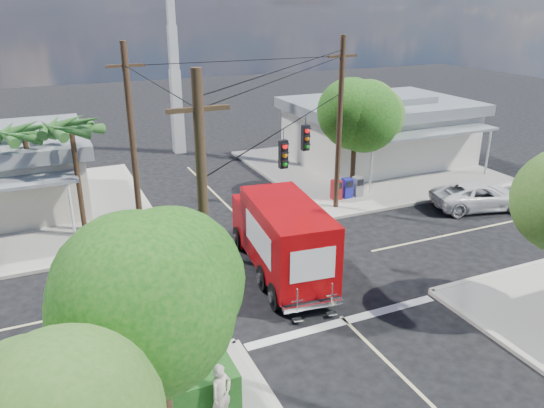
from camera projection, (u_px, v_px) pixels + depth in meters
ground at (291, 268)px, 22.22m from camera, size 120.00×120.00×0.00m
sidewalk_ne at (366, 167)px, 35.63m from camera, size 14.12×14.12×0.14m
sidewalk_nw at (10, 217)px, 27.33m from camera, size 14.12×14.12×0.14m
road_markings at (308, 284)px, 20.97m from camera, size 32.00×32.00×0.01m
building_ne at (379, 129)px, 36.37m from camera, size 11.80×10.20×4.50m
radio_tower at (175, 75)px, 37.46m from camera, size 0.80×0.80×17.00m
tree_sw_front at (158, 301)px, 11.58m from camera, size 3.88×3.78×6.03m
tree_ne_front at (356, 113)px, 29.04m from camera, size 4.21×4.14×6.66m
tree_ne_back at (373, 113)px, 32.11m from camera, size 3.77×3.66×5.82m
palm_nw_front at (71, 130)px, 23.96m from camera, size 3.01×3.08×5.59m
palm_nw_back at (24, 135)px, 24.61m from camera, size 3.01×3.08×5.19m
utility_poles at (240, 156)px, 21.32m from camera, size 12.00×10.68×9.00m
picket_fence at (123, 391)px, 14.23m from camera, size 5.94×0.06×1.00m
vending_boxes at (347, 188)px, 29.75m from camera, size 1.90×0.50×1.10m
delivery_truck at (281, 236)px, 21.28m from camera, size 3.11×7.67×3.24m
parked_car at (479, 196)px, 28.45m from camera, size 5.49×3.46×1.41m
pedestrian at (221, 394)px, 13.65m from camera, size 0.75×0.64×1.73m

